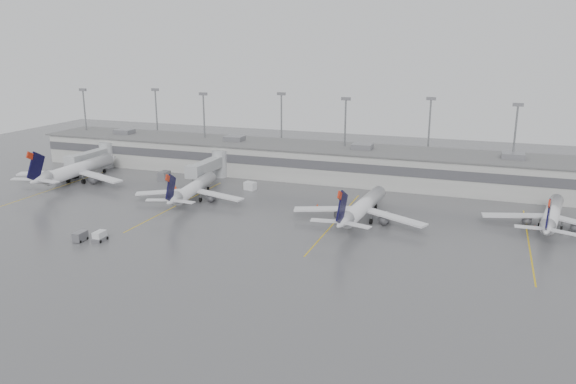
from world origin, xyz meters
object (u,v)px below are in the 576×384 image
(jet_far_left, at_px, (76,170))
(jet_mid_right, at_px, (362,207))
(jet_mid_left, at_px, (193,189))
(jet_far_right, at_px, (552,215))
(baggage_tug, at_px, (100,237))

(jet_far_left, bearing_deg, jet_mid_right, -8.00)
(jet_mid_right, bearing_deg, jet_mid_left, -178.44)
(jet_mid_right, bearing_deg, jet_far_left, 179.24)
(jet_mid_left, relative_size, jet_far_right, 1.01)
(jet_mid_right, distance_m, jet_far_right, 35.22)
(jet_far_left, xyz_separation_m, jet_far_right, (107.94, 0.88, -0.56))
(jet_mid_left, bearing_deg, baggage_tug, -103.20)
(jet_mid_left, relative_size, jet_mid_right, 0.93)
(jet_far_right, height_order, baggage_tug, jet_far_right)
(jet_mid_right, height_order, baggage_tug, jet_mid_right)
(jet_mid_right, height_order, jet_far_right, jet_mid_right)
(jet_far_right, distance_m, baggage_tug, 82.84)
(jet_far_left, relative_size, jet_mid_right, 1.11)
(baggage_tug, bearing_deg, jet_mid_left, 82.61)
(jet_mid_left, distance_m, jet_far_right, 72.84)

